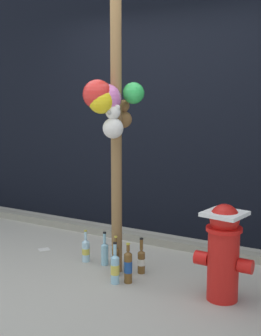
# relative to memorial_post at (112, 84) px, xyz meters

# --- Properties ---
(ground_plane) EXTENTS (14.00, 14.00, 0.00)m
(ground_plane) POSITION_rel_memorial_post_xyz_m (-0.20, -0.24, -1.66)
(ground_plane) COLOR #ADA899
(building_wall) EXTENTS (10.00, 0.20, 3.47)m
(building_wall) POSITION_rel_memorial_post_xyz_m (-0.20, 1.40, 0.08)
(building_wall) COLOR black
(building_wall) RESTS_ON ground_plane
(curb_strip) EXTENTS (8.00, 0.12, 0.08)m
(curb_strip) POSITION_rel_memorial_post_xyz_m (-0.20, 0.91, -1.62)
(curb_strip) COLOR gray
(curb_strip) RESTS_ON ground_plane
(memorial_post) EXTENTS (0.58, 0.52, 2.93)m
(memorial_post) POSITION_rel_memorial_post_xyz_m (0.00, 0.00, 0.00)
(memorial_post) COLOR olive
(memorial_post) RESTS_ON ground_plane
(fire_hydrant) EXTENTS (0.46, 0.33, 0.76)m
(fire_hydrant) POSITION_rel_memorial_post_xyz_m (1.02, -0.03, -1.26)
(fire_hydrant) COLOR red
(fire_hydrant) RESTS_ON ground_plane
(bottle_0) EXTENTS (0.07, 0.07, 0.31)m
(bottle_0) POSITION_rel_memorial_post_xyz_m (-0.38, 0.12, -1.54)
(bottle_0) COLOR #B2DBEA
(bottle_0) RESTS_ON ground_plane
(bottle_1) EXTENTS (0.06, 0.06, 0.36)m
(bottle_1) POSITION_rel_memorial_post_xyz_m (0.05, -0.03, -1.52)
(bottle_1) COLOR brown
(bottle_1) RESTS_ON ground_plane
(bottle_2) EXTENTS (0.07, 0.07, 0.36)m
(bottle_2) POSITION_rel_memorial_post_xyz_m (0.14, -0.18, -1.52)
(bottle_2) COLOR #93CCE0
(bottle_2) RESTS_ON ground_plane
(bottle_3) EXTENTS (0.07, 0.07, 0.32)m
(bottle_3) POSITION_rel_memorial_post_xyz_m (-0.17, 0.13, -1.54)
(bottle_3) COLOR #93CCE0
(bottle_3) RESTS_ON ground_plane
(bottle_4) EXTENTS (0.07, 0.07, 0.35)m
(bottle_4) POSITION_rel_memorial_post_xyz_m (0.23, -0.12, -1.51)
(bottle_4) COLOR brown
(bottle_4) RESTS_ON ground_plane
(bottle_5) EXTENTS (0.07, 0.07, 0.32)m
(bottle_5) POSITION_rel_memorial_post_xyz_m (0.22, 0.13, -1.54)
(bottle_5) COLOR brown
(bottle_5) RESTS_ON ground_plane
(bottle_6) EXTENTS (0.07, 0.07, 0.33)m
(bottle_6) POSITION_rel_memorial_post_xyz_m (-0.06, 0.13, -1.53)
(bottle_6) COLOR #B2DBEA
(bottle_6) RESTS_ON ground_plane
(litter_0) EXTENTS (0.09, 0.12, 0.01)m
(litter_0) POSITION_rel_memorial_post_xyz_m (0.67, 0.64, -1.66)
(litter_0) COLOR #8C99B2
(litter_0) RESTS_ON ground_plane
(litter_1) EXTENTS (0.14, 0.14, 0.01)m
(litter_1) POSITION_rel_memorial_post_xyz_m (-0.95, 0.18, -1.66)
(litter_1) COLOR silver
(litter_1) RESTS_ON ground_plane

